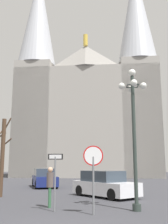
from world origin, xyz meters
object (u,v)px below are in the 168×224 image
cathedral (87,99)px  pedestrian_standing (50,183)px  street_lamp (134,122)px  stop_sign (93,165)px  parked_car_near_white (105,185)px  parked_car_far_navy (45,178)px  bare_tree (2,154)px  one_way_arrow_sign (55,175)px

cathedral → pedestrian_standing: cathedral is taller
street_lamp → pedestrian_standing: bearing=169.0°
stop_sign → parked_car_near_white: stop_sign is taller
stop_sign → parked_car_far_navy: 13.23m
stop_sign → cathedral: bearing=92.8°
stop_sign → parked_car_near_white: size_ratio=0.61×
cathedral → bare_tree: bearing=-99.3°
street_lamp → one_way_arrow_sign: bearing=-174.9°
pedestrian_standing → street_lamp: bearing=-11.0°
one_way_arrow_sign → parked_car_near_white: bearing=67.0°
cathedral → pedestrian_standing: size_ratio=19.87×
parked_car_near_white → pedestrian_standing: 4.88m
one_way_arrow_sign → pedestrian_standing: (-0.39, 1.04, -0.40)m
street_lamp → bare_tree: 8.82m
stop_sign → street_lamp: size_ratio=0.43×
street_lamp → parked_car_far_navy: bearing=118.3°
stop_sign → pedestrian_standing: (-2.02, 1.68, -0.78)m
cathedral → stop_sign: size_ratio=13.37×
stop_sign → parked_car_near_white: 5.94m
cathedral → parked_car_far_navy: size_ratio=7.81×
one_way_arrow_sign → pedestrian_standing: bearing=110.5°
cathedral → stop_sign: bearing=-87.2°
stop_sign → parked_car_near_white: (0.57, 5.80, -1.16)m
street_lamp → parked_car_far_navy: street_lamp is taller
street_lamp → stop_sign: bearing=-152.1°
stop_sign → bare_tree: size_ratio=0.55×
parked_car_far_navy → cathedral: bearing=81.1°
cathedral → stop_sign: cathedral is taller
cathedral → parked_car_near_white: bearing=-85.3°
street_lamp → parked_car_far_navy: size_ratio=1.36×
cathedral → parked_car_far_navy: (-2.89, -18.51, -11.43)m
cathedral → bare_tree: 27.56m
bare_tree → street_lamp: bearing=-31.0°
bare_tree → pedestrian_standing: 5.46m
parked_car_near_white → parked_car_far_navy: 8.28m
parked_car_far_navy → pedestrian_standing: bearing=-77.5°
parked_car_near_white → parked_car_far_navy: parked_car_far_navy is taller
street_lamp → pedestrian_standing: size_ratio=3.47×
parked_car_near_white → pedestrian_standing: (-2.59, -4.12, 0.38)m
stop_sign → pedestrian_standing: size_ratio=1.49×
one_way_arrow_sign → pedestrian_standing: one_way_arrow_sign is taller
bare_tree → parked_car_far_navy: 7.34m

